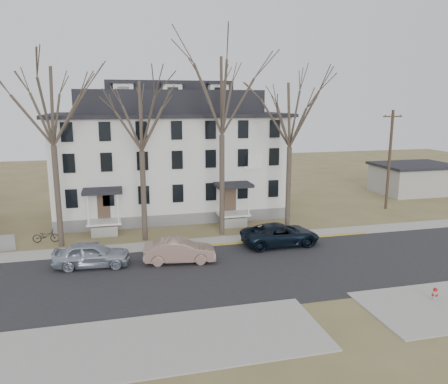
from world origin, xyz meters
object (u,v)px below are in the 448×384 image
object	(u,v)px
car_silver	(92,255)
tree_far_left	(50,101)
tree_center	(222,90)
utility_pole_far	(389,159)
tree_mid_right	(291,110)
bicycle_left	(46,236)
tree_mid_left	(140,111)
car_navy	(280,235)
boarding_house	(170,155)
fire_hydrant	(435,295)
car_tan	(180,251)

from	to	relation	value
car_silver	tree_far_left	bearing A→B (deg)	31.10
tree_far_left	tree_center	bearing A→B (deg)	0.00
tree_center	utility_pole_far	distance (m)	19.03
tree_mid_right	utility_pole_far	distance (m)	13.55
tree_mid_right	bicycle_left	world-z (taller)	tree_mid_right
tree_mid_left	tree_center	size ratio (longest dim) A/B	0.87
tree_far_left	bicycle_left	world-z (taller)	tree_far_left
tree_mid_left	car_navy	xyz separation A→B (m)	(9.46, -3.69, -8.81)
tree_mid_left	tree_mid_right	bearing A→B (deg)	0.00
boarding_house	bicycle_left	world-z (taller)	boarding_house
boarding_house	car_navy	world-z (taller)	boarding_house
tree_center	car_navy	xyz separation A→B (m)	(3.46, -3.69, -10.30)
tree_far_left	tree_mid_right	distance (m)	17.52
tree_far_left	bicycle_left	distance (m)	9.97
bicycle_left	fire_hydrant	distance (m)	26.09
tree_far_left	car_navy	xyz separation A→B (m)	(15.46, -3.69, -9.56)
tree_far_left	car_silver	bearing A→B (deg)	-63.86
utility_pole_far	tree_mid_right	bearing A→B (deg)	-160.71
tree_mid_left	bicycle_left	bearing A→B (deg)	171.95
bicycle_left	car_tan	bearing A→B (deg)	-120.77
utility_pole_far	car_tan	world-z (taller)	utility_pole_far
car_tan	utility_pole_far	bearing A→B (deg)	-58.37
car_silver	car_navy	size ratio (longest dim) A/B	0.84
utility_pole_far	car_silver	world-z (taller)	utility_pole_far
boarding_house	car_tan	world-z (taller)	boarding_house
car_navy	fire_hydrant	size ratio (longest dim) A/B	7.35
car_silver	car_navy	xyz separation A→B (m)	(13.10, 1.12, -0.02)
bicycle_left	utility_pole_far	bearing A→B (deg)	-79.63
boarding_house	fire_hydrant	world-z (taller)	boarding_house
tree_mid_right	car_navy	distance (m)	9.77
car_tan	boarding_house	bearing A→B (deg)	2.98
tree_mid_left	fire_hydrant	distance (m)	21.99
boarding_house	car_tan	xyz separation A→B (m)	(-1.13, -13.52, -4.62)
car_silver	car_tan	world-z (taller)	car_silver
tree_center	car_silver	size ratio (longest dim) A/B	3.10
tree_mid_left	car_tan	bearing A→B (deg)	-70.83
utility_pole_far	fire_hydrant	bearing A→B (deg)	-117.27
tree_center	fire_hydrant	xyz separation A→B (m)	(8.00, -14.23, -10.70)
boarding_house	tree_mid_right	world-z (taller)	tree_mid_right
car_navy	bicycle_left	xyz separation A→B (m)	(-16.64, 4.71, -0.29)
tree_far_left	bicycle_left	bearing A→B (deg)	139.25
car_silver	fire_hydrant	bearing A→B (deg)	-113.14
fire_hydrant	tree_far_left	bearing A→B (deg)	144.56
car_tan	fire_hydrant	xyz separation A→B (m)	(12.13, -8.87, -0.37)
car_silver	fire_hydrant	size ratio (longest dim) A/B	6.15
car_silver	car_tan	xyz separation A→B (m)	(5.50, -0.55, -0.05)
boarding_house	tree_mid_left	distance (m)	9.66
boarding_house	car_silver	distance (m)	15.27
utility_pole_far	car_tan	xyz separation A→B (m)	(-21.63, -9.57, -4.14)
tree_mid_right	fire_hydrant	bearing A→B (deg)	-80.05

